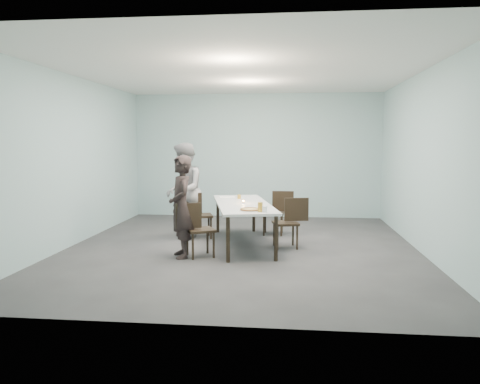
# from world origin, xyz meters

# --- Properties ---
(ground) EXTENTS (7.00, 7.00, 0.00)m
(ground) POSITION_xyz_m (0.00, 0.00, 0.00)
(ground) COLOR #333335
(ground) RESTS_ON ground
(room_shell) EXTENTS (6.02, 7.02, 3.01)m
(room_shell) POSITION_xyz_m (0.00, 0.00, 2.03)
(room_shell) COLOR #9BBFC3
(room_shell) RESTS_ON ground
(table) EXTENTS (1.44, 2.73, 0.75)m
(table) POSITION_xyz_m (-0.00, 0.25, 0.69)
(table) COLOR white
(table) RESTS_ON ground
(chair_near_left) EXTENTS (0.65, 0.56, 0.87)m
(chair_near_left) POSITION_xyz_m (-0.66, -0.73, 0.50)
(chair_near_left) COLOR black
(chair_near_left) RESTS_ON ground
(chair_far_left) EXTENTS (0.65, 0.53, 0.87)m
(chair_far_left) POSITION_xyz_m (-0.94, 0.75, 0.50)
(chair_far_left) COLOR black
(chair_far_left) RESTS_ON ground
(chair_near_right) EXTENTS (0.64, 0.50, 0.87)m
(chair_near_right) POSITION_xyz_m (0.84, 0.10, 0.50)
(chair_near_right) COLOR black
(chair_near_right) RESTS_ON ground
(chair_far_right) EXTENTS (0.62, 0.43, 0.87)m
(chair_far_right) POSITION_xyz_m (0.58, 1.24, 0.50)
(chair_far_right) COLOR black
(chair_far_right) RESTS_ON ground
(diner_near) EXTENTS (0.59, 0.70, 1.62)m
(diner_near) POSITION_xyz_m (-0.88, -0.76, 0.81)
(diner_near) COLOR black
(diner_near) RESTS_ON ground
(diner_far) EXTENTS (0.84, 1.00, 1.82)m
(diner_far) POSITION_xyz_m (-1.19, 0.77, 0.91)
(diner_far) COLOR gray
(diner_far) RESTS_ON ground
(pizza) EXTENTS (0.34, 0.34, 0.04)m
(pizza) POSITION_xyz_m (0.21, -0.68, 0.77)
(pizza) COLOR white
(pizza) RESTS_ON table
(side_plate) EXTENTS (0.18, 0.18, 0.01)m
(side_plate) POSITION_xyz_m (0.30, -0.28, 0.76)
(side_plate) COLOR white
(side_plate) RESTS_ON table
(beer_glass) EXTENTS (0.08, 0.08, 0.15)m
(beer_glass) POSITION_xyz_m (0.37, -0.76, 0.82)
(beer_glass) COLOR gold
(beer_glass) RESTS_ON table
(water_tumbler) EXTENTS (0.08, 0.08, 0.09)m
(water_tumbler) POSITION_xyz_m (0.44, -0.79, 0.80)
(water_tumbler) COLOR silver
(water_tumbler) RESTS_ON table
(tealight) EXTENTS (0.06, 0.06, 0.05)m
(tealight) POSITION_xyz_m (0.01, 0.19, 0.77)
(tealight) COLOR silver
(tealight) RESTS_ON table
(amber_tumbler) EXTENTS (0.07, 0.07, 0.08)m
(amber_tumbler) POSITION_xyz_m (-0.14, 0.89, 0.79)
(amber_tumbler) COLOR gold
(amber_tumbler) RESTS_ON table
(menu) EXTENTS (0.34, 0.28, 0.01)m
(menu) POSITION_xyz_m (-0.39, 1.10, 0.75)
(menu) COLOR silver
(menu) RESTS_ON table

